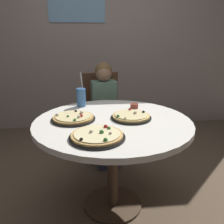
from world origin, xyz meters
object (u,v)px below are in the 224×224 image
object	(u,v)px
diner_child	(105,119)
chair_wooden	(102,110)
dining_table	(113,133)
soda_cup	(81,97)
pizza_veggie	(97,136)
pizza_cheese	(131,116)
sauce_bowl	(134,106)
pizza_pepperoni	(73,118)

from	to	relation	value
diner_child	chair_wooden	bearing A→B (deg)	96.12
dining_table	soda_cup	world-z (taller)	soda_cup
dining_table	chair_wooden	xyz separation A→B (m)	(-0.01, 0.96, -0.12)
dining_table	chair_wooden	distance (m)	0.96
pizza_veggie	pizza_cheese	xyz separation A→B (m)	(0.28, 0.34, -0.00)
chair_wooden	pizza_cheese	xyz separation A→B (m)	(0.15, -0.93, 0.24)
pizza_cheese	sauce_bowl	bearing A→B (deg)	73.74
chair_wooden	pizza_pepperoni	distance (m)	0.98
chair_wooden	diner_child	size ratio (longest dim) A/B	0.88
pizza_pepperoni	sauce_bowl	size ratio (longest dim) A/B	4.70
diner_child	pizza_cheese	xyz separation A→B (m)	(0.14, -0.75, 0.28)
soda_cup	sauce_bowl	size ratio (longest dim) A/B	4.40
sauce_bowl	pizza_pepperoni	bearing A→B (deg)	-154.45
dining_table	pizza_cheese	world-z (taller)	pizza_cheese
diner_child	pizza_pepperoni	bearing A→B (deg)	-112.39
pizza_cheese	pizza_pepperoni	size ratio (longest dim) A/B	0.94
dining_table	soda_cup	xyz separation A→B (m)	(-0.23, 0.41, 0.18)
diner_child	pizza_pepperoni	size ratio (longest dim) A/B	3.29
pizza_veggie	sauce_bowl	xyz separation A→B (m)	(0.35, 0.61, 0.00)
diner_child	soda_cup	xyz separation A→B (m)	(-0.24, -0.37, 0.35)
dining_table	pizza_cheese	xyz separation A→B (m)	(0.14, 0.03, 0.12)
sauce_bowl	chair_wooden	bearing A→B (deg)	109.10
pizza_veggie	pizza_cheese	size ratio (longest dim) A/B	1.14
chair_wooden	pizza_cheese	distance (m)	0.97
chair_wooden	soda_cup	distance (m)	0.67
pizza_cheese	soda_cup	bearing A→B (deg)	135.24
diner_child	pizza_veggie	world-z (taller)	diner_child
pizza_veggie	sauce_bowl	distance (m)	0.70
diner_child	pizza_pepperoni	world-z (taller)	diner_child
dining_table	sauce_bowl	xyz separation A→B (m)	(0.22, 0.29, 0.12)
pizza_veggie	soda_cup	world-z (taller)	soda_cup
dining_table	soda_cup	bearing A→B (deg)	120.07
diner_child	sauce_bowl	size ratio (longest dim) A/B	15.46
diner_child	pizza_cheese	bearing A→B (deg)	-79.71
soda_cup	sauce_bowl	world-z (taller)	soda_cup
dining_table	pizza_cheese	distance (m)	0.19
dining_table	pizza_pepperoni	xyz separation A→B (m)	(-0.29, 0.05, 0.12)
chair_wooden	sauce_bowl	xyz separation A→B (m)	(0.23, -0.67, 0.24)
chair_wooden	sauce_bowl	world-z (taller)	chair_wooden
pizza_cheese	sauce_bowl	world-z (taller)	pizza_cheese
dining_table	chair_wooden	size ratio (longest dim) A/B	1.24
diner_child	pizza_cheese	world-z (taller)	diner_child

